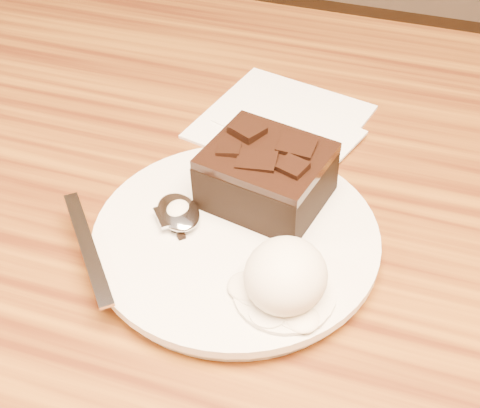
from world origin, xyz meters
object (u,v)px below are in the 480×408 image
(plate, at_px, (236,241))
(napkin, at_px, (281,120))
(ice_cream_scoop, at_px, (286,276))
(spoon, at_px, (178,214))
(brownie, at_px, (266,179))

(plate, bearing_deg, napkin, 94.07)
(ice_cream_scoop, distance_m, spoon, 0.11)
(plate, distance_m, spoon, 0.05)
(plate, bearing_deg, spoon, 179.32)
(ice_cream_scoop, xyz_separation_m, napkin, (-0.07, 0.23, -0.04))
(spoon, height_order, napkin, spoon)
(napkin, bearing_deg, plate, -85.93)
(brownie, relative_size, spoon, 0.50)
(spoon, bearing_deg, napkin, 38.14)
(spoon, bearing_deg, ice_cream_scoop, -66.40)
(spoon, distance_m, napkin, 0.18)
(ice_cream_scoop, height_order, napkin, ice_cream_scoop)
(ice_cream_scoop, bearing_deg, napkin, 106.07)
(spoon, relative_size, napkin, 1.27)
(ice_cream_scoop, bearing_deg, spoon, 154.04)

